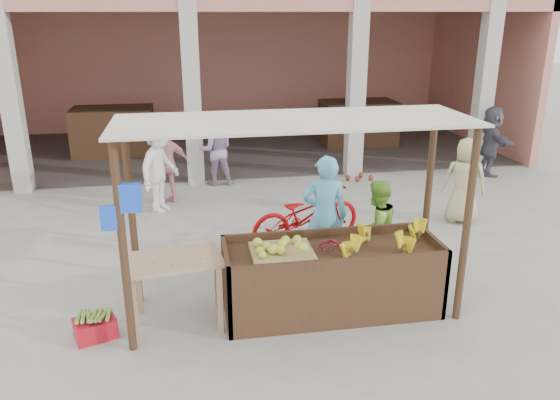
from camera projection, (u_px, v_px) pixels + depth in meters
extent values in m
plane|color=gray|center=(291.00, 313.00, 6.71)|extent=(60.00, 60.00, 0.00)
cube|color=tan|center=(221.00, 63.00, 16.67)|extent=(14.00, 0.20, 4.00)
cube|color=tan|center=(478.00, 69.00, 15.07)|extent=(0.20, 6.00, 4.00)
cube|color=#BAB4AA|center=(10.00, 93.00, 10.60)|extent=(0.35, 0.35, 4.00)
cube|color=#BAB4AA|center=(192.00, 89.00, 11.16)|extent=(0.35, 0.35, 4.00)
cube|color=#BAB4AA|center=(356.00, 85.00, 11.72)|extent=(0.35, 0.35, 4.00)
cube|color=#BAB4AA|center=(485.00, 82.00, 12.20)|extent=(0.35, 0.35, 4.00)
cube|color=#452D1B|center=(114.00, 131.00, 13.95)|extent=(2.00, 1.20, 1.20)
cube|color=#452D1B|center=(358.00, 123.00, 14.99)|extent=(2.00, 1.20, 1.20)
cube|color=#452D1B|center=(331.00, 280.00, 6.66)|extent=(2.60, 0.95, 0.80)
cylinder|color=#452D1B|center=(123.00, 251.00, 5.61)|extent=(0.09, 0.09, 2.35)
cylinder|color=#452D1B|center=(467.00, 228.00, 6.22)|extent=(0.09, 0.09, 2.35)
cylinder|color=#452D1B|center=(132.00, 216.00, 6.59)|extent=(0.09, 0.09, 2.35)
cylinder|color=#452D1B|center=(428.00, 198.00, 7.20)|extent=(0.09, 0.09, 2.35)
cube|color=beige|center=(295.00, 121.00, 6.02)|extent=(4.00, 1.35, 0.03)
cube|color=blue|center=(130.00, 198.00, 5.44)|extent=(0.22, 0.08, 0.30)
cube|color=blue|center=(110.00, 218.00, 5.47)|extent=(0.18, 0.07, 0.26)
cube|color=#A48854|center=(282.00, 252.00, 6.40)|extent=(0.72, 0.63, 0.06)
ellipsoid|color=#EAE545|center=(282.00, 245.00, 6.37)|extent=(0.62, 0.54, 0.13)
ellipsoid|color=maroon|center=(332.00, 245.00, 6.54)|extent=(0.40, 0.32, 0.13)
cube|color=tan|center=(176.00, 260.00, 6.24)|extent=(1.13, 0.84, 0.04)
cube|color=tan|center=(135.00, 309.00, 6.03)|extent=(0.06, 0.06, 0.80)
cube|color=tan|center=(220.00, 301.00, 6.18)|extent=(0.06, 0.06, 0.80)
cube|color=tan|center=(139.00, 284.00, 6.58)|extent=(0.06, 0.06, 0.80)
cube|color=tan|center=(217.00, 278.00, 6.73)|extent=(0.06, 0.06, 0.80)
cube|color=#AE121E|center=(95.00, 328.00, 6.17)|extent=(0.53, 0.45, 0.23)
ellipsoid|color=maroon|center=(358.00, 170.00, 11.74)|extent=(0.40, 0.40, 0.54)
ellipsoid|color=maroon|center=(371.00, 169.00, 11.84)|extent=(0.40, 0.40, 0.54)
ellipsoid|color=maroon|center=(361.00, 166.00, 12.02)|extent=(0.40, 0.40, 0.54)
ellipsoid|color=maroon|center=(348.00, 169.00, 11.84)|extent=(0.40, 0.40, 0.54)
imported|color=#59C3F2|center=(325.00, 212.00, 7.43)|extent=(0.78, 0.63, 1.83)
imported|color=#87C640|center=(376.00, 227.00, 7.41)|extent=(0.82, 0.69, 1.47)
imported|color=#940609|center=(306.00, 214.00, 8.52)|extent=(1.24, 2.08, 1.03)
imported|color=white|center=(160.00, 164.00, 9.85)|extent=(1.07, 1.30, 1.81)
imported|color=pink|center=(166.00, 162.00, 10.35)|extent=(1.05, 0.73, 1.61)
imported|color=tan|center=(465.00, 176.00, 9.36)|extent=(0.94, 0.78, 1.66)
imported|color=#494753|center=(491.00, 139.00, 12.13)|extent=(0.82, 1.58, 1.64)
imported|color=#A180A9|center=(216.00, 146.00, 11.44)|extent=(0.80, 0.46, 1.65)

